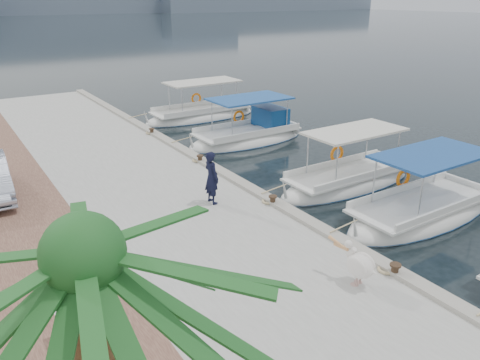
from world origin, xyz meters
The scene contains 13 objects.
ground centered at (0.00, 0.00, 0.00)m, with size 400.00×400.00×0.00m, color black.
concrete_quay centered at (-3.00, 5.00, 0.25)m, with size 6.00×40.00×0.50m, color #9E9D98.
quay_curb centered at (-0.22, 5.00, 0.56)m, with size 0.44×40.00×0.12m, color gray.
cobblestone_strip centered at (-8.00, 5.00, 0.25)m, with size 4.00×40.00×0.50m, color brown.
fishing_caique_b centered at (3.87, -1.16, 0.12)m, with size 6.56×2.39×2.83m.
fishing_caique_c centered at (3.83, 2.20, 0.13)m, with size 6.49×2.13×2.83m.
fishing_caique_d centered at (3.98, 9.33, 0.20)m, with size 6.57×2.59×2.83m.
fishing_caique_e centered at (4.23, 14.85, 0.12)m, with size 7.28×2.36×2.83m.
mooring_bollards centered at (-0.35, 1.50, 0.69)m, with size 0.28×20.28×0.33m.
pelican centered at (-1.37, -3.24, 1.03)m, with size 0.57×1.34×1.03m.
fisherman centered at (-1.93, 2.76, 1.39)m, with size 0.65×0.43×1.78m, color black.
date_palm centered at (-8.33, -6.92, 5.32)m, with size 4.60×4.60×5.77m.
folding_table centered at (-7.60, -1.59, 1.02)m, with size 0.55×0.55×0.73m.
Camera 1 is at (-8.92, -9.69, 6.93)m, focal length 35.00 mm.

